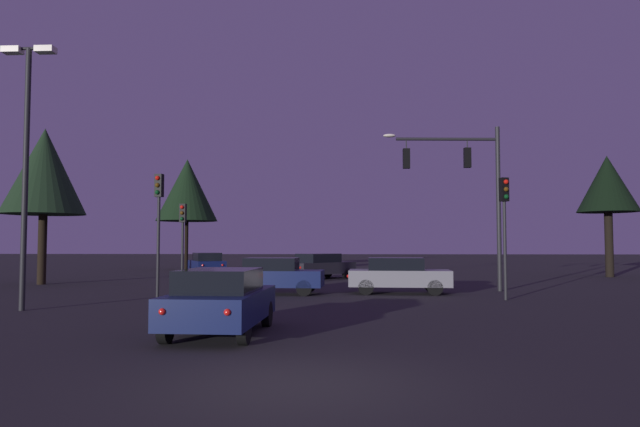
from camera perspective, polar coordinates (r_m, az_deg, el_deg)
The scene contains 14 objects.
ground_plane at distance 33.13m, azimuth 1.54°, elevation -6.71°, with size 168.00×168.00×0.00m, color #262326.
traffic_signal_mast_arm at distance 26.40m, azimuth 14.64°, elevation 3.29°, with size 5.27×0.62×7.40m.
traffic_light_corner_left at distance 22.53m, azimuth 18.06°, elevation 0.01°, with size 0.36×0.38×4.61m.
traffic_light_corner_right at distance 23.03m, azimuth -15.91°, elevation 0.28°, with size 0.33×0.37×4.84m.
traffic_light_median at distance 28.10m, azimuth -13.64°, elevation -1.42°, with size 0.31×0.36×4.04m.
car_nearside_lane at distance 13.54m, azimuth -9.94°, elevation -8.57°, with size 2.02×4.20×1.52m.
car_crossing_left at distance 24.01m, azimuth -4.63°, elevation -6.19°, with size 4.16×1.91×1.52m.
car_crossing_right at distance 24.41m, azimuth 7.89°, elevation -6.12°, with size 4.40×1.99×1.52m.
car_far_lane at distance 38.48m, azimuth -11.32°, elevation -4.97°, with size 3.31×4.34×1.52m.
car_parked_lot at distance 34.25m, azimuth -0.01°, elevation -5.26°, with size 4.34×4.42×1.52m.
parking_lot_lamp_post at distance 20.58m, azimuth -27.41°, elevation 6.27°, with size 1.70×0.36×8.47m.
tree_behind_sign at distance 48.39m, azimuth -13.21°, elevation 2.30°, with size 5.03×5.03×9.15m.
tree_left_far at distance 33.17m, azimuth -25.96°, elevation 3.79°, with size 4.22×4.22×8.19m.
tree_center_horizon at distance 40.84m, azimuth 26.91°, elevation 2.57°, with size 3.79×3.79×7.78m.
Camera 1 is at (0.78, -8.56, 2.10)m, focal length 31.86 mm.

